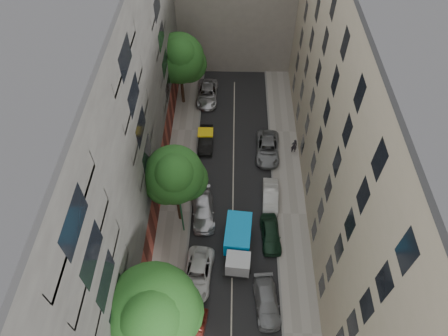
{
  "coord_description": "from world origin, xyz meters",
  "views": [
    {
      "loc": [
        -0.31,
        -21.02,
        31.98
      ],
      "look_at": [
        -0.86,
        0.61,
        6.0
      ],
      "focal_mm": 32.0,
      "sensor_mm": 36.0,
      "label": 1
    }
  ],
  "objects_px": {
    "car_left_4": "(197,180)",
    "car_left_5": "(206,140)",
    "tree_mid": "(175,177)",
    "car_left_1": "(194,334)",
    "car_right_4": "(268,149)",
    "car_right_3": "(270,196)",
    "car_right_1": "(267,302)",
    "car_left_6": "(207,94)",
    "tree_near": "(154,313)",
    "pedestrian": "(294,146)",
    "tree_far": "(180,60)",
    "car_left_2": "(198,274)",
    "tarp_truck": "(238,243)",
    "lamp_post": "(180,203)",
    "car_right_2": "(271,234)",
    "car_left_3": "(203,210)"
  },
  "relations": [
    {
      "from": "car_left_4",
      "to": "car_left_5",
      "type": "distance_m",
      "value": 5.63
    },
    {
      "from": "car_left_4",
      "to": "tree_mid",
      "type": "relative_size",
      "value": 0.42
    },
    {
      "from": "car_left_1",
      "to": "car_right_4",
      "type": "height_order",
      "value": "car_right_4"
    },
    {
      "from": "car_left_1",
      "to": "car_right_3",
      "type": "bearing_deg",
      "value": 71.93
    },
    {
      "from": "car_left_1",
      "to": "tree_mid",
      "type": "relative_size",
      "value": 0.43
    },
    {
      "from": "car_right_1",
      "to": "car_left_6",
      "type": "bearing_deg",
      "value": 97.28
    },
    {
      "from": "tree_near",
      "to": "pedestrian",
      "type": "height_order",
      "value": "tree_near"
    },
    {
      "from": "car_left_5",
      "to": "car_right_3",
      "type": "xyz_separation_m",
      "value": [
        6.64,
        -7.4,
        -0.01
      ]
    },
    {
      "from": "tree_near",
      "to": "tree_far",
      "type": "height_order",
      "value": "tree_near"
    },
    {
      "from": "tree_mid",
      "to": "tree_far",
      "type": "relative_size",
      "value": 1.02
    },
    {
      "from": "car_right_4",
      "to": "car_right_1",
      "type": "bearing_deg",
      "value": -90.09
    },
    {
      "from": "car_left_1",
      "to": "car_left_5",
      "type": "relative_size",
      "value": 0.95
    },
    {
      "from": "tree_near",
      "to": "car_left_2",
      "type": "bearing_deg",
      "value": 69.76
    },
    {
      "from": "car_right_1",
      "to": "car_right_4",
      "type": "bearing_deg",
      "value": 81.08
    },
    {
      "from": "tarp_truck",
      "to": "car_right_4",
      "type": "bearing_deg",
      "value": 80.14
    },
    {
      "from": "car_right_3",
      "to": "lamp_post",
      "type": "height_order",
      "value": "lamp_post"
    },
    {
      "from": "car_right_4",
      "to": "tree_near",
      "type": "distance_m",
      "value": 22.51
    },
    {
      "from": "lamp_post",
      "to": "tree_mid",
      "type": "bearing_deg",
      "value": 105.41
    },
    {
      "from": "tarp_truck",
      "to": "car_left_2",
      "type": "height_order",
      "value": "tarp_truck"
    },
    {
      "from": "car_left_5",
      "to": "car_right_1",
      "type": "bearing_deg",
      "value": -72.64
    },
    {
      "from": "car_right_4",
      "to": "car_left_6",
      "type": "bearing_deg",
      "value": 130.66
    },
    {
      "from": "car_right_2",
      "to": "tree_near",
      "type": "bearing_deg",
      "value": -134.72
    },
    {
      "from": "car_left_2",
      "to": "car_left_5",
      "type": "relative_size",
      "value": 1.18
    },
    {
      "from": "car_left_4",
      "to": "car_right_1",
      "type": "relative_size",
      "value": 0.85
    },
    {
      "from": "car_left_1",
      "to": "car_left_5",
      "type": "distance_m",
      "value": 20.4
    },
    {
      "from": "tarp_truck",
      "to": "car_right_2",
      "type": "relative_size",
      "value": 1.32
    },
    {
      "from": "car_left_2",
      "to": "car_right_4",
      "type": "xyz_separation_m",
      "value": [
        6.47,
        14.35,
        0.03
      ]
    },
    {
      "from": "car_left_6",
      "to": "car_right_3",
      "type": "xyz_separation_m",
      "value": [
        6.87,
        -15.0,
        -0.06
      ]
    },
    {
      "from": "car_right_4",
      "to": "lamp_post",
      "type": "height_order",
      "value": "lamp_post"
    },
    {
      "from": "car_left_5",
      "to": "car_right_3",
      "type": "distance_m",
      "value": 9.94
    },
    {
      "from": "car_right_1",
      "to": "tree_near",
      "type": "height_order",
      "value": "tree_near"
    },
    {
      "from": "car_left_2",
      "to": "car_right_3",
      "type": "bearing_deg",
      "value": 57.41
    },
    {
      "from": "car_left_1",
      "to": "tree_far",
      "type": "height_order",
      "value": "tree_far"
    },
    {
      "from": "car_left_5",
      "to": "car_left_6",
      "type": "height_order",
      "value": "car_left_6"
    },
    {
      "from": "tarp_truck",
      "to": "tree_near",
      "type": "xyz_separation_m",
      "value": [
        -5.39,
        -8.17,
        5.48
      ]
    },
    {
      "from": "car_left_6",
      "to": "tree_far",
      "type": "bearing_deg",
      "value": -161.52
    },
    {
      "from": "car_right_4",
      "to": "pedestrian",
      "type": "height_order",
      "value": "pedestrian"
    },
    {
      "from": "car_right_1",
      "to": "tree_far",
      "type": "relative_size",
      "value": 0.5
    },
    {
      "from": "car_left_3",
      "to": "car_right_1",
      "type": "relative_size",
      "value": 1.11
    },
    {
      "from": "tree_far",
      "to": "tree_mid",
      "type": "bearing_deg",
      "value": -85.83
    },
    {
      "from": "car_left_1",
      "to": "lamp_post",
      "type": "height_order",
      "value": "lamp_post"
    },
    {
      "from": "car_left_2",
      "to": "car_left_6",
      "type": "bearing_deg",
      "value": 96.85
    },
    {
      "from": "tree_mid",
      "to": "lamp_post",
      "type": "distance_m",
      "value": 2.33
    },
    {
      "from": "tree_mid",
      "to": "car_left_5",
      "type": "bearing_deg",
      "value": 79.74
    },
    {
      "from": "car_right_1",
      "to": "tree_mid",
      "type": "relative_size",
      "value": 0.49
    },
    {
      "from": "tarp_truck",
      "to": "car_right_4",
      "type": "height_order",
      "value": "tarp_truck"
    },
    {
      "from": "car_left_4",
      "to": "pedestrian",
      "type": "distance_m",
      "value": 11.01
    },
    {
      "from": "car_left_4",
      "to": "tree_mid",
      "type": "height_order",
      "value": "tree_mid"
    },
    {
      "from": "tarp_truck",
      "to": "tree_mid",
      "type": "height_order",
      "value": "tree_mid"
    },
    {
      "from": "tarp_truck",
      "to": "pedestrian",
      "type": "bearing_deg",
      "value": 68.63
    }
  ]
}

